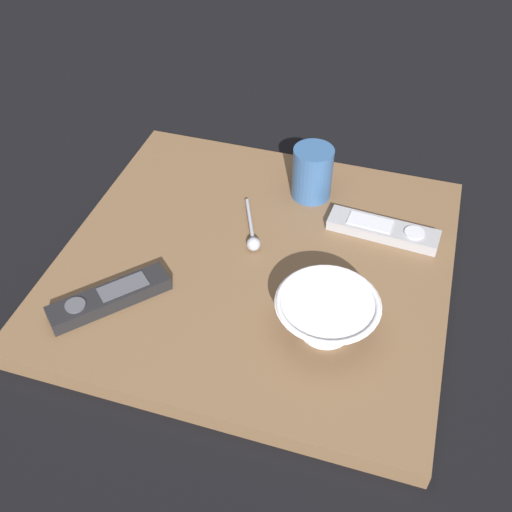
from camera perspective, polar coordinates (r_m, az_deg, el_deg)
The scene contains 7 objects.
ground_plane at distance 1.00m, azimuth -0.05°, elevation -1.37°, with size 6.00×6.00×0.00m, color black.
table at distance 0.99m, azimuth -0.05°, elevation -0.76°, with size 0.58×0.61×0.03m.
cereal_bowl at distance 0.86m, azimuth 6.62°, elevation -5.33°, with size 0.15×0.15×0.06m.
coffee_mug at distance 1.07m, azimuth 5.28°, elevation 7.75°, with size 0.07×0.07×0.09m.
teaspoon at distance 0.99m, azimuth -0.31°, elevation 1.69°, with size 0.12×0.06×0.02m.
tv_remote_near at distance 0.93m, azimuth -13.51°, elevation -3.80°, with size 0.16×0.15×0.03m.
tv_remote_far at distance 1.03m, azimuth 11.79°, elevation 2.41°, with size 0.06×0.19×0.02m.
Camera 1 is at (-0.66, -0.20, 0.72)m, focal length 42.85 mm.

